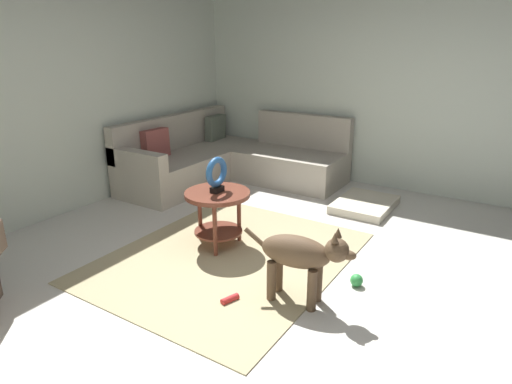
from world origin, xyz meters
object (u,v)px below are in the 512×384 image
(dog_bed_mat, at_px, (365,204))
(dog, at_px, (301,256))
(dog_toy_ball, at_px, (357,280))
(side_table, at_px, (218,204))
(sectional_couch, at_px, (228,161))
(torus_sculpture, at_px, (217,174))
(dog_toy_rope, at_px, (230,299))

(dog_bed_mat, height_order, dog, dog)
(dog_toy_ball, bearing_deg, dog, 147.03)
(side_table, bearing_deg, sectional_couch, 33.10)
(dog_bed_mat, bearing_deg, side_table, 153.70)
(sectional_couch, relative_size, torus_sculpture, 6.90)
(side_table, bearing_deg, dog, -111.73)
(torus_sculpture, height_order, dog_toy_ball, torus_sculpture)
(torus_sculpture, xyz_separation_m, dog, (-0.43, -1.07, -0.33))
(sectional_couch, bearing_deg, dog_toy_ball, -124.47)
(dog_bed_mat, bearing_deg, dog_toy_ball, -162.83)
(dog_toy_rope, bearing_deg, dog_bed_mat, -4.58)
(dog_toy_ball, bearing_deg, sectional_couch, 55.53)
(dog_bed_mat, bearing_deg, dog, -173.58)
(sectional_couch, distance_m, dog_bed_mat, 1.96)
(dog, bearing_deg, torus_sculpture, -119.67)
(side_table, relative_size, dog_toy_ball, 5.95)
(dog_bed_mat, relative_size, dog_toy_rope, 5.57)
(side_table, distance_m, dog_toy_ball, 1.40)
(sectional_couch, relative_size, dog, 2.66)
(torus_sculpture, height_order, dog_bed_mat, torus_sculpture)
(dog, bearing_deg, dog_toy_rope, -64.18)
(dog_bed_mat, xyz_separation_m, dog_toy_rope, (-2.41, 0.19, -0.02))
(dog_bed_mat, distance_m, dog_toy_rope, 2.42)
(side_table, distance_m, dog, 1.16)
(torus_sculpture, relative_size, dog, 0.39)
(sectional_couch, relative_size, dog_bed_mat, 2.81)
(sectional_couch, bearing_deg, dog_bed_mat, -90.16)
(side_table, height_order, dog, dog)
(dog_toy_ball, bearing_deg, torus_sculpture, 90.29)
(side_table, xyz_separation_m, dog_toy_rope, (-0.72, -0.64, -0.39))
(dog, relative_size, dog_toy_rope, 5.89)
(side_table, xyz_separation_m, dog_toy_ball, (0.01, -1.36, -0.37))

